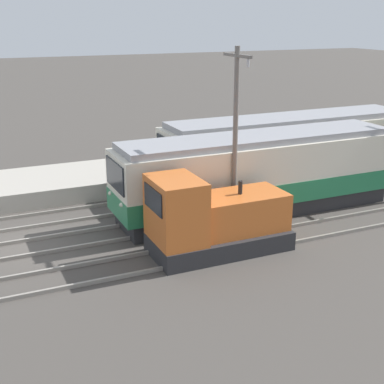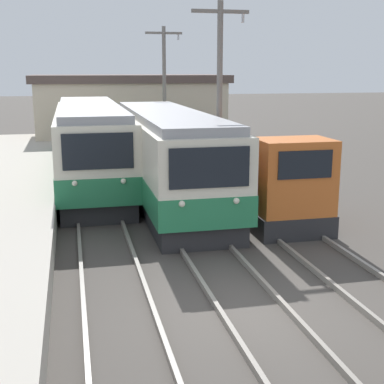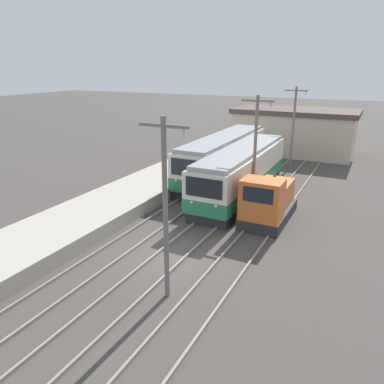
# 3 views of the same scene
# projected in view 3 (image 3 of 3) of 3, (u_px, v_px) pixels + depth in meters

# --- Properties ---
(ground_plane) EXTENTS (200.00, 200.00, 0.00)m
(ground_plane) POSITION_uv_depth(u_px,v_px,m) (169.00, 254.00, 18.77)
(ground_plane) COLOR #47423D
(platform_left) EXTENTS (4.50, 54.00, 0.85)m
(platform_left) POSITION_uv_depth(u_px,v_px,m) (74.00, 224.00, 21.27)
(platform_left) COLOR #ADA599
(platform_left) RESTS_ON ground
(track_left) EXTENTS (1.54, 60.00, 0.14)m
(track_left) POSITION_uv_depth(u_px,v_px,m) (127.00, 242.00, 19.84)
(track_left) COLOR gray
(track_left) RESTS_ON ground
(track_center) EXTENTS (1.54, 60.00, 0.14)m
(track_center) POSITION_uv_depth(u_px,v_px,m) (173.00, 254.00, 18.66)
(track_center) COLOR gray
(track_center) RESTS_ON ground
(track_right) EXTENTS (1.54, 60.00, 0.14)m
(track_right) POSITION_uv_depth(u_px,v_px,m) (229.00, 267.00, 17.39)
(track_right) COLOR gray
(track_right) RESTS_ON ground
(commuter_train_left) EXTENTS (2.84, 13.61, 3.60)m
(commuter_train_left) POSITION_uv_depth(u_px,v_px,m) (224.00, 159.00, 30.86)
(commuter_train_left) COLOR #28282B
(commuter_train_left) RESTS_ON ground
(commuter_train_center) EXTENTS (2.84, 13.02, 3.51)m
(commuter_train_center) POSITION_uv_depth(u_px,v_px,m) (241.00, 174.00, 26.69)
(commuter_train_center) COLOR #28282B
(commuter_train_center) RESTS_ON ground
(shunting_locomotive) EXTENTS (2.40, 5.19, 3.00)m
(shunting_locomotive) POSITION_uv_depth(u_px,v_px,m) (268.00, 202.00, 22.44)
(shunting_locomotive) COLOR #28282B
(shunting_locomotive) RESTS_ON ground
(catenary_mast_near) EXTENTS (2.00, 0.20, 7.31)m
(catenary_mast_near) POSITION_uv_depth(u_px,v_px,m) (165.00, 205.00, 14.12)
(catenary_mast_near) COLOR slate
(catenary_mast_near) RESTS_ON ground
(catenary_mast_mid) EXTENTS (2.00, 0.20, 7.31)m
(catenary_mast_mid) POSITION_uv_depth(u_px,v_px,m) (255.00, 149.00, 23.60)
(catenary_mast_mid) COLOR slate
(catenary_mast_mid) RESTS_ON ground
(catenary_mast_far) EXTENTS (2.00, 0.20, 7.31)m
(catenary_mast_far) POSITION_uv_depth(u_px,v_px,m) (293.00, 125.00, 33.08)
(catenary_mast_far) COLOR slate
(catenary_mast_far) RESTS_ON ground
(station_building) EXTENTS (12.60, 6.30, 4.71)m
(station_building) POSITION_uv_depth(u_px,v_px,m) (294.00, 131.00, 39.84)
(station_building) COLOR beige
(station_building) RESTS_ON ground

